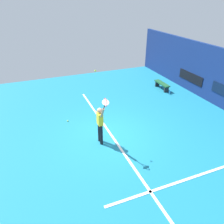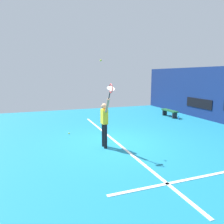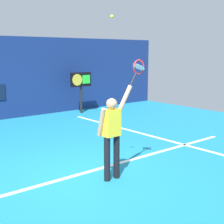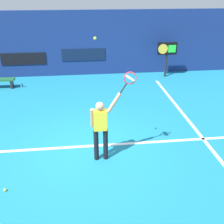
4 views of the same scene
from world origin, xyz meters
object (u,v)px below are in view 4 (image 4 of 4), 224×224
Objects in this scene: tennis_player at (101,126)px; water_bottle at (21,85)px; tennis_ball at (95,38)px; scoreboard_clock at (167,50)px; tennis_racket at (129,79)px; spare_ball at (5,190)px.

tennis_player reaches higher than water_bottle.
tennis_ball is 0.28× the size of water_bottle.
tennis_player is at bearing -119.73° from scoreboard_clock.
tennis_racket is 7.40m from scoreboard_clock.
tennis_ball is 7.45m from water_bottle.
spare_ball is at bearing -82.01° from water_bottle.
tennis_ball is at bearing -130.25° from tennis_player.
scoreboard_clock is at bearing 60.09° from tennis_ball.
tennis_racket is 8.89× the size of tennis_ball.
tennis_racket reaches higher than water_bottle.
tennis_racket is 7.40m from water_bottle.
tennis_player is 2.69m from spare_ball.
tennis_racket is 3.87m from spare_ball.
tennis_player is 6.77m from water_bottle.
tennis_racket is at bearing 6.97° from tennis_ball.
scoreboard_clock is at bearing 65.08° from tennis_racket.
tennis_racket is (0.71, -0.00, 1.25)m from tennis_player.
tennis_player is at bearing 179.66° from tennis_racket.
tennis_player is 8.03× the size of water_bottle.
tennis_racket reaches higher than spare_ball.
scoreboard_clock is (3.89, 6.76, -1.88)m from tennis_ball.
tennis_racket is 8.89× the size of spare_ball.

